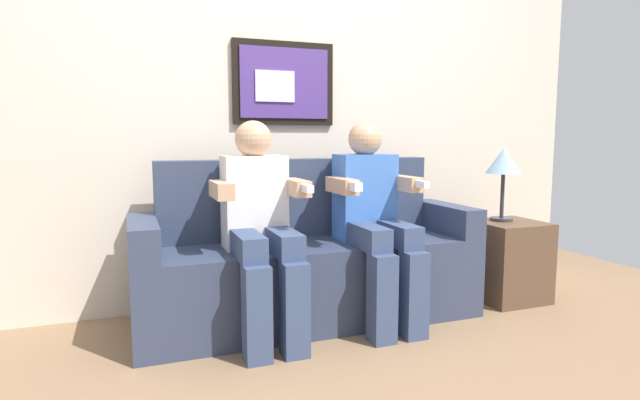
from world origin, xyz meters
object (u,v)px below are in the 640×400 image
person_on_left (260,221)px  person_on_right (374,214)px  side_table_right (508,261)px  table_lamp (504,164)px  couch (309,265)px

person_on_left → person_on_right: (0.64, -0.00, 0.00)m
person_on_right → side_table_right: bearing=3.6°
person_on_left → side_table_right: bearing=2.2°
person_on_right → table_lamp: (0.96, 0.11, 0.25)m
person_on_right → person_on_left: bearing=180.0°
person_on_right → couch: bearing=152.3°
side_table_right → person_on_right: bearing=-176.4°
couch → table_lamp: table_lamp is taller
person_on_left → table_lamp: size_ratio=2.41×
couch → person_on_right: (0.32, -0.17, 0.29)m
person_on_right → side_table_right: (0.98, 0.06, -0.36)m
person_on_left → couch: bearing=27.7°
side_table_right → couch: bearing=175.3°
person_on_left → person_on_right: same height
person_on_right → table_lamp: 0.99m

